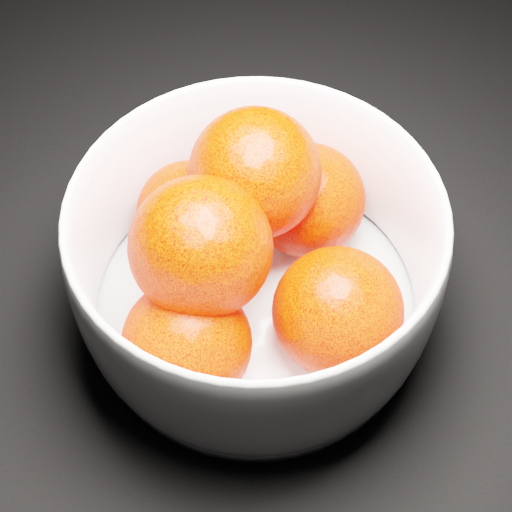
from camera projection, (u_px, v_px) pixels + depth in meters
name	position (u px, v px, depth m)	size (l,w,h in m)	color
bowl	(256.00, 261.00, 0.49)	(0.25, 0.25, 0.12)	white
orange_pile	(250.00, 246.00, 0.48)	(0.20, 0.20, 0.14)	red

